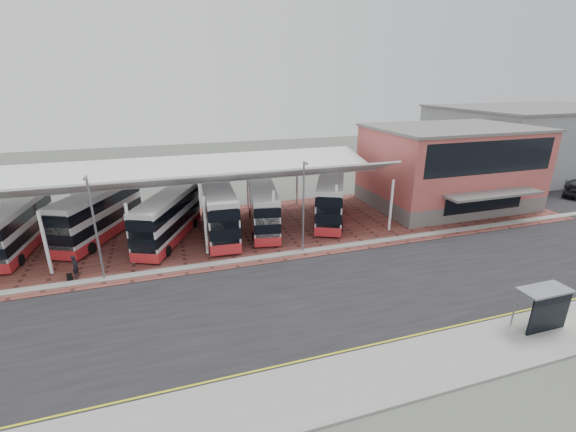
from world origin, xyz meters
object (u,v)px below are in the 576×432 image
bus_4 (263,208)px  bus_5 (330,199)px  pedestrian (75,266)px  terminal (449,166)px  bus_0 (17,228)px  bus_3 (219,210)px  bus_shelter (549,305)px  bus_2 (168,218)px  bus_1 (99,215)px

bus_4 → bus_5: (7.40, 0.34, 0.14)m
bus_4 → pedestrian: (-16.16, -5.58, -1.24)m
bus_4 → bus_5: bearing=12.7°
terminal → bus_5: (-15.45, -0.71, -2.33)m
bus_0 → bus_3: 17.30m
bus_shelter → bus_2: bearing=135.4°
terminal → bus_4: terminal is taller
bus_1 → terminal: bearing=23.7°
bus_1 → bus_4: 15.50m
bus_3 → bus_4: bus_3 is taller
bus_2 → bus_shelter: (21.20, -21.04, -0.50)m
bus_5 → terminal: bearing=27.9°
bus_0 → bus_2: bus_2 is taller
bus_2 → pedestrian: size_ratio=5.98×
bus_4 → bus_5: size_ratio=0.96×
bus_3 → pedestrian: bearing=-151.5°
terminal → bus_4: 23.01m
bus_0 → bus_4: bus_4 is taller
bus_4 → pedestrian: bus_4 is taller
terminal → bus_5: bearing=-177.4°
bus_5 → pedestrian: 24.34m
bus_0 → bus_3: bearing=1.5°
bus_0 → pedestrian: bearing=-45.7°
bus_1 → bus_shelter: 36.27m
bus_1 → bus_5: size_ratio=1.00×
bus_4 → bus_shelter: size_ratio=3.36×
bus_2 → pedestrian: 8.82m
pedestrian → bus_shelter: 32.37m
terminal → bus_3: terminal is taller
bus_2 → bus_3: bus_3 is taller
bus_5 → bus_shelter: 22.27m
bus_2 → bus_3: bearing=29.6°
terminal → pedestrian: bearing=-170.3°
terminal → bus_4: size_ratio=1.73×
bus_3 → bus_4: 4.43m
bus_0 → bus_2: (12.52, -1.73, 0.05)m
terminal → bus_0: (-44.52, 0.30, -2.50)m
bus_1 → bus_4: size_ratio=1.04×
bus_4 → bus_0: bearing=-173.5°
bus_3 → bus_shelter: 27.09m
terminal → bus_2: (-32.00, -1.44, -2.44)m
bus_0 → bus_1: size_ratio=0.94×
bus_1 → bus_3: bus_3 is taller
bus_1 → bus_3: (10.89, -2.31, 0.09)m
bus_2 → pedestrian: bearing=-119.3°
bus_0 → pedestrian: bus_0 is taller
terminal → bus_2: 32.13m
bus_0 → pedestrian: 8.94m
terminal → bus_shelter: terminal is taller
bus_2 → bus_4: (9.15, 0.39, -0.03)m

